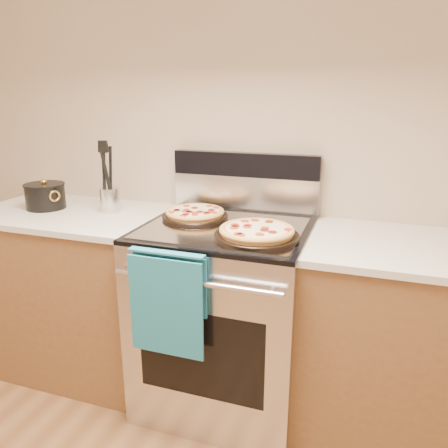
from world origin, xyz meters
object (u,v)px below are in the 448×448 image
(utensil_crock, at_px, (110,200))
(saucepan, at_px, (45,197))
(pepperoni_pizza_back, at_px, (195,214))
(range_body, at_px, (226,318))
(pepperoni_pizza_front, at_px, (257,233))

(utensil_crock, distance_m, saucepan, 0.37)
(pepperoni_pizza_back, height_order, utensil_crock, utensil_crock)
(saucepan, bearing_deg, range_body, -2.20)
(utensil_crock, bearing_deg, saucepan, -172.32)
(utensil_crock, xyz_separation_m, saucepan, (-0.37, -0.05, -0.00))
(pepperoni_pizza_back, bearing_deg, utensil_crock, 177.46)
(pepperoni_pizza_back, bearing_deg, range_body, -20.71)
(range_body, relative_size, utensil_crock, 7.06)
(range_body, distance_m, pepperoni_pizza_back, 0.53)
(range_body, height_order, pepperoni_pizza_back, pepperoni_pizza_back)
(pepperoni_pizza_front, bearing_deg, pepperoni_pizza_back, 151.18)
(pepperoni_pizza_front, relative_size, saucepan, 1.72)
(pepperoni_pizza_front, distance_m, saucepan, 1.23)
(range_body, bearing_deg, pepperoni_pizza_front, -35.84)
(pepperoni_pizza_front, xyz_separation_m, utensil_crock, (-0.85, 0.22, 0.02))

